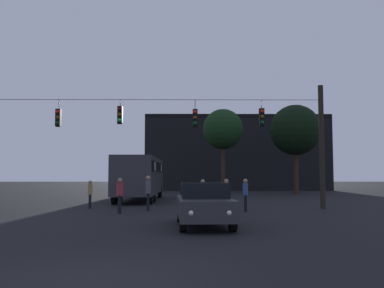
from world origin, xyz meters
name	(u,v)px	position (x,y,z in m)	size (l,w,h in m)	color
ground_plane	(166,199)	(0.00, 24.50, 0.00)	(168.00, 168.00, 0.00)	black
overhead_signal_span	(158,138)	(0.02, 15.22, 3.79)	(17.99, 0.44, 6.66)	black
city_bus	(141,174)	(-1.75, 22.98, 1.87)	(2.59, 11.01, 3.00)	#2D2D33
car_near_right	(204,204)	(2.22, 7.65, 0.80)	(2.01, 4.41, 1.52)	#2D2D33
pedestrian_crossing_left	(90,193)	(-3.63, 15.62, 0.84)	(0.33, 0.41, 1.51)	black
pedestrian_crossing_center	(120,193)	(-1.56, 12.68, 0.93)	(0.36, 0.42, 1.66)	black
pedestrian_crossing_right	(245,193)	(4.52, 13.75, 0.90)	(0.31, 0.40, 1.61)	black
pedestrian_near_bus	(203,193)	(2.39, 13.73, 0.89)	(0.24, 0.36, 1.58)	black
pedestrian_trailing	(148,191)	(-0.36, 14.13, 1.00)	(0.30, 0.40, 1.76)	black
pedestrian_far_side	(226,193)	(3.52, 13.27, 0.90)	(0.34, 0.42, 1.61)	black
corner_building	(235,154)	(7.53, 45.60, 4.44)	(21.78, 8.98, 8.89)	black
tree_left_silhouette	(295,130)	(11.68, 31.70, 5.97)	(4.72, 4.72, 8.36)	#2D2116
tree_behind_building	(223,130)	(4.89, 31.50, 6.00)	(3.75, 3.75, 7.92)	#2D2116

